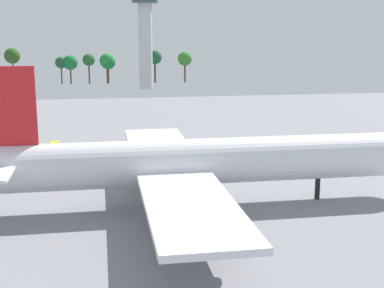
% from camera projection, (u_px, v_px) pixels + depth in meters
% --- Properties ---
extents(ground_plane, '(239.97, 239.97, 0.00)m').
position_uv_depth(ground_plane, '(192.00, 206.00, 69.94)').
color(ground_plane, gray).
extents(cargo_airplane, '(59.99, 55.14, 18.52)m').
position_uv_depth(cargo_airplane, '(190.00, 163.00, 68.68)').
color(cargo_airplane, silver).
rests_on(cargo_airplane, ground_plane).
extents(maintenance_van, '(3.76, 4.42, 2.30)m').
position_uv_depth(maintenance_van, '(60.00, 161.00, 89.33)').
color(maintenance_van, '#4C8C4C').
rests_on(maintenance_van, ground_plane).
extents(baggage_tug, '(5.55, 3.73, 2.12)m').
position_uv_depth(baggage_tug, '(47.00, 148.00, 99.78)').
color(baggage_tug, yellow).
rests_on(baggage_tug, ground_plane).
extents(pushback_tractor, '(3.63, 4.69, 2.19)m').
position_uv_depth(pushback_tractor, '(229.00, 142.00, 105.21)').
color(pushback_tractor, '#4C8C4C').
rests_on(pushback_tractor, ground_plane).
extents(control_tower, '(10.35, 10.35, 38.58)m').
position_uv_depth(control_tower, '(145.00, 30.00, 211.19)').
color(control_tower, silver).
rests_on(control_tower, ground_plane).
extents(tree_line_backdrop, '(105.50, 6.79, 15.97)m').
position_uv_depth(tree_line_backdrop, '(81.00, 60.00, 234.19)').
color(tree_line_backdrop, '#51381E').
rests_on(tree_line_backdrop, ground_plane).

